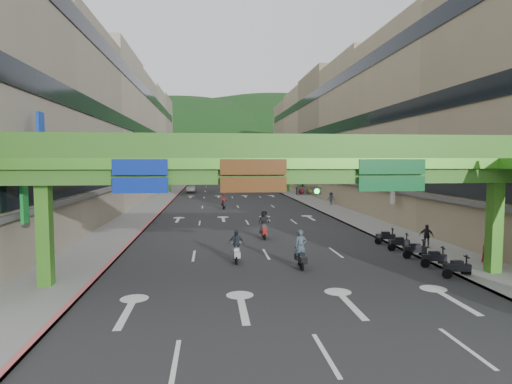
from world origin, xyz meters
name	(u,v)px	position (x,y,z in m)	size (l,w,h in m)	color
ground	(310,329)	(0.00, 0.00, 0.00)	(320.00, 320.00, 0.00)	black
road_slab	(234,200)	(0.00, 50.00, 0.01)	(18.00, 140.00, 0.02)	#28282B
sidewalk_left	(160,200)	(-11.00, 50.00, 0.07)	(4.00, 140.00, 0.15)	gray
sidewalk_right	(305,199)	(11.00, 50.00, 0.07)	(4.00, 140.00, 0.15)	gray
curb_left	(173,200)	(-9.10, 50.00, 0.09)	(0.20, 140.00, 0.18)	#CC5959
curb_right	(293,199)	(9.10, 50.00, 0.09)	(0.20, 140.00, 0.18)	gray
building_row_left	(103,136)	(-18.93, 50.00, 9.46)	(12.80, 95.00, 19.00)	#9E937F
building_row_right	(356,137)	(18.93, 50.00, 9.46)	(12.80, 95.00, 19.00)	gray
overpass_near	(304,175)	(0.93, 5.38, 5.21)	(28.00, 12.27, 7.10)	#4C9E2D
overpass_far	(229,163)	(0.00, 65.00, 5.40)	(28.00, 2.20, 7.10)	#4C9E2D
hill_left	(182,175)	(-15.00, 160.00, 0.00)	(168.00, 140.00, 112.00)	#1C4419
hill_right	(273,174)	(25.00, 180.00, 0.00)	(208.00, 176.00, 128.00)	#1C4419
bunting_string	(244,160)	(0.00, 30.00, 5.96)	(26.00, 0.36, 0.47)	black
scooter_rider_near	(301,250)	(1.44, 8.37, 1.00)	(0.69, 1.60, 2.12)	black
scooter_rider_mid	(224,201)	(-1.84, 37.61, 1.00)	(0.86, 1.60, 1.95)	black
scooter_rider_left	(236,246)	(-1.99, 10.09, 0.94)	(0.93, 1.60, 1.90)	#9D9EA5
scooter_rider_far	(264,224)	(0.54, 17.39, 1.13)	(0.93, 1.60, 2.21)	maroon
parked_scooter_row	(415,250)	(8.80, 10.00, 0.52)	(1.60, 9.41, 1.08)	black
car_silver	(192,189)	(-6.96, 65.16, 0.76)	(1.60, 4.59, 1.51)	silver
car_yellow	(256,187)	(5.51, 69.56, 0.72)	(1.70, 4.23, 1.44)	#C5AA06
pedestrian_red	(490,249)	(12.20, 8.00, 0.93)	(0.90, 0.70, 1.85)	red
pedestrian_dark	(426,238)	(10.76, 12.39, 0.76)	(0.90, 0.37, 1.53)	black
pedestrian_blue	(331,199)	(12.20, 40.00, 0.82)	(0.76, 0.49, 1.64)	#29304C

